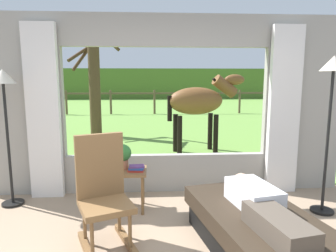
{
  "coord_description": "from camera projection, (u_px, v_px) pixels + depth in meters",
  "views": [
    {
      "loc": [
        -0.24,
        -2.12,
        1.67
      ],
      "look_at": [
        0.0,
        1.8,
        1.05
      ],
      "focal_mm": 32.59,
      "sensor_mm": 36.0,
      "label": 1
    }
  ],
  "objects": [
    {
      "name": "potted_plant",
      "position": [
        123.0,
        155.0,
        3.87
      ],
      "size": [
        0.22,
        0.22,
        0.32
      ],
      "color": "#9E6042",
      "rests_on": "side_table"
    },
    {
      "name": "floor_lamp_left",
      "position": [
        4.0,
        97.0,
        3.85
      ],
      "size": [
        0.32,
        0.32,
        1.78
      ],
      "color": "black",
      "rests_on": "ground_plane"
    },
    {
      "name": "reclining_person",
      "position": [
        260.0,
        204.0,
        2.8
      ],
      "size": [
        0.45,
        1.43,
        0.22
      ],
      "rotation": [
        0.0,
        0.0,
        0.2
      ],
      "color": "silver",
      "rests_on": "recliner_sofa"
    },
    {
      "name": "recliner_sofa",
      "position": [
        257.0,
        232.0,
        2.9
      ],
      "size": [
        1.22,
        1.84,
        0.42
      ],
      "rotation": [
        0.0,
        0.0,
        0.2
      ],
      "color": "black",
      "rests_on": "ground_plane"
    },
    {
      "name": "horse",
      "position": [
        199.0,
        102.0,
        6.73
      ],
      "size": [
        1.82,
        0.79,
        1.73
      ],
      "rotation": [
        0.0,
        0.0,
        -1.37
      ],
      "color": "brown",
      "rests_on": "outdoor_pasture_lawn"
    },
    {
      "name": "outdoor_pasture_lawn",
      "position": [
        154.0,
        111.0,
        15.34
      ],
      "size": [
        36.0,
        21.68,
        0.02
      ],
      "primitive_type": "cube",
      "color": "olive",
      "rests_on": "ground_plane"
    },
    {
      "name": "distant_hill_ridge",
      "position": [
        152.0,
        84.0,
        24.86
      ],
      "size": [
        36.0,
        2.0,
        2.4
      ],
      "primitive_type": "cube",
      "color": "#4E6D2A",
      "rests_on": "ground_plane"
    },
    {
      "name": "pasture_fence_line",
      "position": [
        154.0,
        98.0,
        14.03
      ],
      "size": [
        16.1,
        0.1,
        1.1
      ],
      "color": "brown",
      "rests_on": "outdoor_pasture_lawn"
    },
    {
      "name": "curtain_panel_right",
      "position": [
        284.0,
        111.0,
        4.38
      ],
      "size": [
        0.44,
        0.1,
        2.4
      ],
      "primitive_type": "cube",
      "color": "silver",
      "rests_on": "ground_plane"
    },
    {
      "name": "back_wall_with_window",
      "position": [
        166.0,
        107.0,
        4.4
      ],
      "size": [
        5.2,
        0.12,
        2.55
      ],
      "color": "#9E998E",
      "rests_on": "ground_plane"
    },
    {
      "name": "rocking_chair",
      "position": [
        103.0,
        192.0,
        3.03
      ],
      "size": [
        0.68,
        0.8,
        1.12
      ],
      "rotation": [
        0.0,
        0.0,
        0.38
      ],
      "color": "brown",
      "rests_on": "ground_plane"
    },
    {
      "name": "side_table",
      "position": [
        129.0,
        177.0,
        3.86
      ],
      "size": [
        0.44,
        0.44,
        0.52
      ],
      "color": "brown",
      "rests_on": "ground_plane"
    },
    {
      "name": "curtain_panel_left",
      "position": [
        44.0,
        113.0,
        4.17
      ],
      "size": [
        0.44,
        0.1,
        2.4
      ],
      "primitive_type": "cube",
      "color": "silver",
      "rests_on": "ground_plane"
    },
    {
      "name": "book_stack",
      "position": [
        136.0,
        168.0,
        3.8
      ],
      "size": [
        0.21,
        0.17,
        0.08
      ],
      "color": "#B22D28",
      "rests_on": "side_table"
    },
    {
      "name": "floor_lamp_right",
      "position": [
        332.0,
        88.0,
        3.61
      ],
      "size": [
        0.32,
        0.32,
        1.93
      ],
      "color": "black",
      "rests_on": "ground_plane"
    },
    {
      "name": "pasture_tree",
      "position": [
        94.0,
        77.0,
        8.61
      ],
      "size": [
        1.47,
        1.48,
        3.4
      ],
      "color": "#4C3823",
      "rests_on": "outdoor_pasture_lawn"
    }
  ]
}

